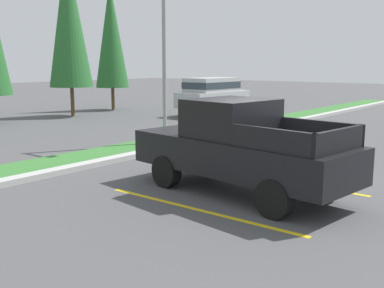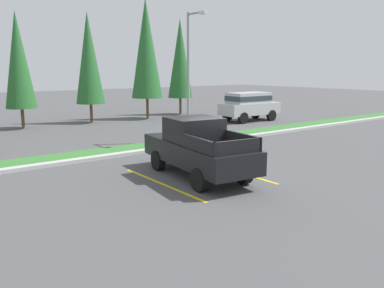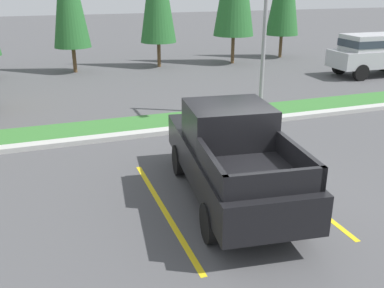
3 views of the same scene
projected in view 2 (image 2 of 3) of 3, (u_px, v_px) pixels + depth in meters
ground_plane at (218, 175)px, 14.58m from camera, size 120.00×120.00×0.00m
parking_line_near at (162, 184)px, 13.40m from camera, size 0.12×4.80×0.01m
parking_line_far at (230, 170)px, 15.23m from camera, size 0.12×4.80×0.01m
curb_strip at (148, 151)px, 18.48m from camera, size 56.00×0.40×0.15m
grass_median at (136, 148)px, 19.35m from camera, size 56.00×1.80×0.06m
pickup_truck_main at (197, 148)px, 14.17m from camera, size 2.54×5.42×2.10m
suv_distant at (249, 104)px, 29.24m from camera, size 4.66×2.09×2.10m
street_light at (190, 68)px, 20.14m from camera, size 0.24×1.49×6.57m
cypress_tree_center at (18, 60)px, 24.94m from camera, size 1.92×1.92×7.37m
cypress_tree_right_inner at (89, 58)px, 27.71m from camera, size 2.00×2.00×7.67m
cypress_tree_rightmost at (146, 49)px, 29.88m from camera, size 2.34×2.34×8.98m
cypress_tree_far_right at (180, 59)px, 32.97m from camera, size 2.04×2.04×7.86m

